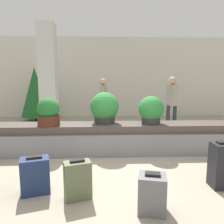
# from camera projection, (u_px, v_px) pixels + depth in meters

# --- Properties ---
(ground_plane) EXTENTS (18.00, 18.00, 0.00)m
(ground_plane) POSITION_uv_depth(u_px,v_px,m) (115.00, 176.00, 3.51)
(ground_plane) COLOR #9E937F
(back_wall) EXTENTS (18.00, 0.06, 3.20)m
(back_wall) POSITION_uv_depth(u_px,v_px,m) (107.00, 77.00, 8.91)
(back_wall) COLOR beige
(back_wall) RESTS_ON ground_plane
(carousel) EXTENTS (8.01, 0.77, 0.61)m
(carousel) POSITION_uv_depth(u_px,v_px,m) (112.00, 138.00, 4.66)
(carousel) COLOR gray
(carousel) RESTS_ON ground_plane
(pillar) EXTENTS (0.50, 0.50, 3.20)m
(pillar) POSITION_uv_depth(u_px,v_px,m) (48.00, 77.00, 6.68)
(pillar) COLOR silver
(pillar) RESTS_ON ground_plane
(suitcase_0) EXTENTS (0.26, 0.27, 0.68)m
(suitcase_0) POSITION_uv_depth(u_px,v_px,m) (221.00, 165.00, 3.12)
(suitcase_0) COLOR #232328
(suitcase_0) RESTS_ON ground_plane
(suitcase_1) EXTENTS (0.43, 0.35, 0.52)m
(suitcase_1) POSITION_uv_depth(u_px,v_px,m) (35.00, 175.00, 2.97)
(suitcase_1) COLOR navy
(suitcase_1) RESTS_ON ground_plane
(suitcase_3) EXTENTS (0.37, 0.34, 0.48)m
(suitcase_3) POSITION_uv_depth(u_px,v_px,m) (152.00, 193.00, 2.55)
(suitcase_3) COLOR slate
(suitcase_3) RESTS_ON ground_plane
(suitcase_4) EXTENTS (0.38, 0.29, 0.53)m
(suitcase_4) POSITION_uv_depth(u_px,v_px,m) (78.00, 180.00, 2.82)
(suitcase_4) COLOR #5B6647
(suitcase_4) RESTS_ON ground_plane
(potted_plant_0) EXTENTS (0.45, 0.45, 0.56)m
(potted_plant_0) POSITION_uv_depth(u_px,v_px,m) (48.00, 113.00, 4.42)
(potted_plant_0) COLOR #4C2319
(potted_plant_0) RESTS_ON carousel
(potted_plant_1) EXTENTS (0.61, 0.61, 0.66)m
(potted_plant_1) POSITION_uv_depth(u_px,v_px,m) (104.00, 108.00, 4.64)
(potted_plant_1) COLOR #2D2D2D
(potted_plant_1) RESTS_ON carousel
(potted_plant_2) EXTENTS (0.53, 0.53, 0.59)m
(potted_plant_2) POSITION_uv_depth(u_px,v_px,m) (151.00, 110.00, 4.59)
(potted_plant_2) COLOR #2D2D2D
(potted_plant_2) RESTS_ON carousel
(traveler_0) EXTENTS (0.31, 0.36, 1.61)m
(traveler_0) POSITION_uv_depth(u_px,v_px,m) (172.00, 99.00, 6.40)
(traveler_0) COLOR #282833
(traveler_0) RESTS_ON ground_plane
(traveler_1) EXTENTS (0.31, 0.35, 1.56)m
(traveler_1) POSITION_uv_depth(u_px,v_px,m) (103.00, 98.00, 7.34)
(traveler_1) COLOR #282833
(traveler_1) RESTS_ON ground_plane
(decorated_tree) EXTENTS (1.04, 1.04, 1.97)m
(decorated_tree) POSITION_uv_depth(u_px,v_px,m) (35.00, 92.00, 7.94)
(decorated_tree) COLOR #4C331E
(decorated_tree) RESTS_ON ground_plane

